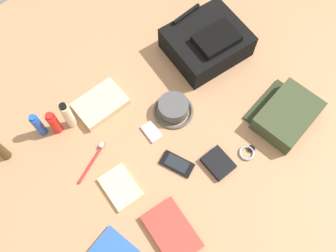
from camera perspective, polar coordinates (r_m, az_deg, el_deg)
The scene contains 15 objects.
ground_plane at distance 1.45m, azimuth 0.00°, elevation -0.83°, with size 2.64×2.02×0.02m, color #AE7D54.
backpack at distance 1.59m, azimuth 6.18°, elevation 13.03°, with size 0.35×0.31×0.14m.
toiletry_pouch at distance 1.50m, azimuth 18.22°, elevation 1.69°, with size 0.27×0.25×0.08m.
bucket_hat at distance 1.45m, azimuth 0.85°, elevation 2.80°, with size 0.16×0.16×0.06m.
deodorant_spray at distance 1.46m, azimuth -19.81°, elevation 0.15°, with size 0.03×0.03×0.14m.
sunscreen_spray at distance 1.45m, azimuth -17.55°, elevation 0.48°, with size 0.04×0.04×0.13m.
lotion_bottle at distance 1.43m, azimuth -15.51°, elevation 1.64°, with size 0.04×0.04×0.16m.
travel_guidebook at distance 1.32m, azimuth 0.60°, elevation -16.34°, with size 0.16×0.22×0.02m.
cell_phone at distance 1.38m, azimuth 1.44°, elevation -5.99°, with size 0.10×0.14×0.01m.
media_player at distance 1.43m, azimuth -2.59°, elevation -0.92°, with size 0.06×0.09×0.01m.
wristwatch at distance 1.43m, azimuth 12.43°, elevation -4.09°, with size 0.07×0.06×0.01m.
toothbrush at distance 1.42m, azimuth -11.74°, elevation -5.29°, with size 0.18×0.07×0.02m.
wallet at distance 1.39m, azimuth 7.92°, elevation -5.82°, with size 0.09×0.11×0.02m, color black.
notepad at distance 1.37m, azimuth -7.53°, elevation -9.55°, with size 0.11×0.15×0.02m, color beige.
folded_towel at distance 1.49m, azimuth -10.61°, elevation 3.45°, with size 0.20×0.14×0.04m, color beige.
Camera 1 is at (-0.38, -0.42, 1.32)m, focal length 38.59 mm.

